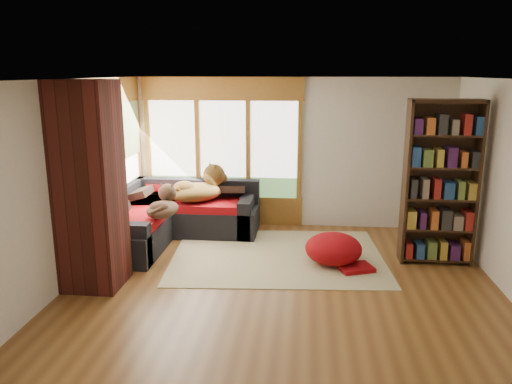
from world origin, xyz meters
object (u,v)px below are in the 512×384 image
(brick_chimney, at_px, (90,187))
(pouf, at_px, (333,248))
(dog_brindle, at_px, (164,206))
(bookshelf, at_px, (440,183))
(dog_tan, at_px, (200,188))
(sectional_sofa, at_px, (172,218))
(area_rug, at_px, (277,256))

(brick_chimney, xyz_separation_m, pouf, (3.08, 1.05, -1.07))
(pouf, xyz_separation_m, dog_brindle, (-2.53, 0.21, 0.50))
(bookshelf, relative_size, pouf, 2.86)
(dog_tan, bearing_deg, sectional_sofa, 163.72)
(dog_brindle, bearing_deg, bookshelf, -87.48)
(brick_chimney, xyz_separation_m, bookshelf, (4.54, 1.25, -0.14))
(brick_chimney, relative_size, sectional_sofa, 1.18)
(dog_tan, height_order, dog_brindle, dog_tan)
(brick_chimney, bearing_deg, pouf, 18.79)
(bookshelf, height_order, dog_tan, bookshelf)
(sectional_sofa, bearing_deg, bookshelf, -15.76)
(sectional_sofa, bearing_deg, pouf, -25.51)
(sectional_sofa, xyz_separation_m, dog_brindle, (0.11, -0.79, 0.43))
(sectional_sofa, distance_m, bookshelf, 4.26)
(sectional_sofa, height_order, dog_brindle, dog_brindle)
(pouf, distance_m, dog_brindle, 2.58)
(brick_chimney, relative_size, dog_brindle, 3.51)
(brick_chimney, bearing_deg, area_rug, 28.76)
(pouf, bearing_deg, area_rug, 166.44)
(bookshelf, xyz_separation_m, dog_brindle, (-3.98, 0.00, -0.43))
(bookshelf, bearing_deg, dog_tan, 165.53)
(dog_tan, bearing_deg, dog_brindle, -143.86)
(pouf, bearing_deg, bookshelf, 7.94)
(sectional_sofa, relative_size, area_rug, 0.71)
(brick_chimney, height_order, bookshelf, brick_chimney)
(sectional_sofa, distance_m, dog_brindle, 0.91)
(bookshelf, relative_size, dog_brindle, 3.14)
(pouf, height_order, dog_tan, dog_tan)
(brick_chimney, xyz_separation_m, area_rug, (2.27, 1.24, -1.29))
(area_rug, distance_m, bookshelf, 2.55)
(brick_chimney, height_order, dog_tan, brick_chimney)
(dog_brindle, bearing_deg, sectional_sofa, 10.50)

